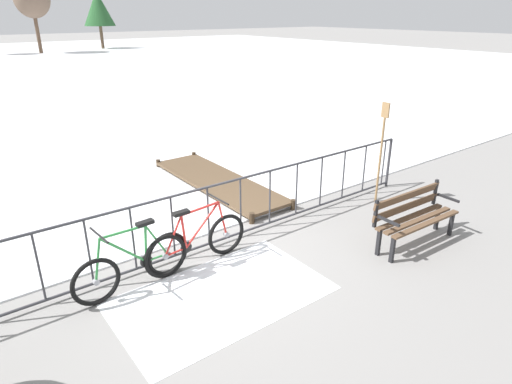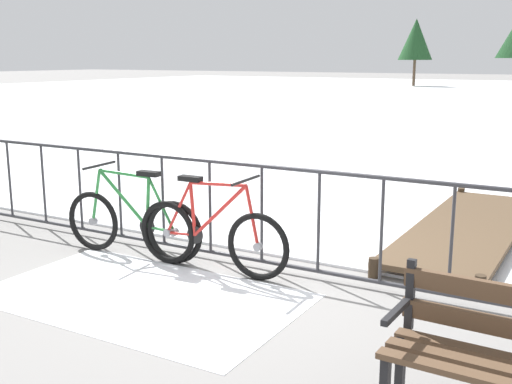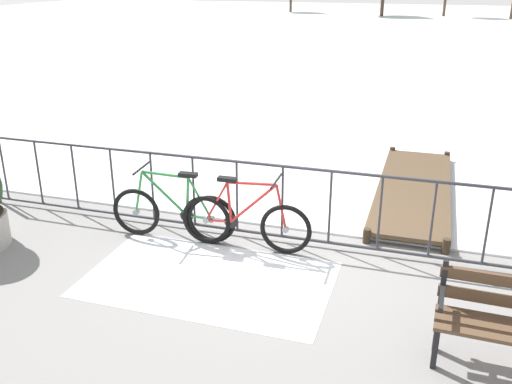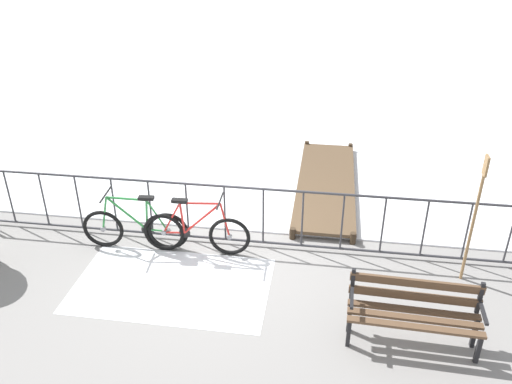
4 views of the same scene
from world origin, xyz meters
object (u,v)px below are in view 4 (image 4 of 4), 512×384
Objects in this scene: oar_upright at (476,212)px; park_bench at (414,308)px; bicycle_near_railing at (196,232)px; bicycle_second at (135,228)px.

park_bench is at bearing -122.37° from oar_upright.
bicycle_second is at bearing -179.14° from bicycle_near_railing.
bicycle_second is at bearing 179.14° from oar_upright.
bicycle_near_railing is at bearing 178.72° from oar_upright.
bicycle_near_railing is at bearing 0.86° from bicycle_second.
bicycle_near_railing is 0.86× the size of oar_upright.
bicycle_second is (-0.99, -0.01, 0.00)m from bicycle_near_railing.
park_bench is 1.80m from oar_upright.
oar_upright reaches higher than bicycle_second.
park_bench is (3.13, -1.51, 0.14)m from bicycle_near_railing.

